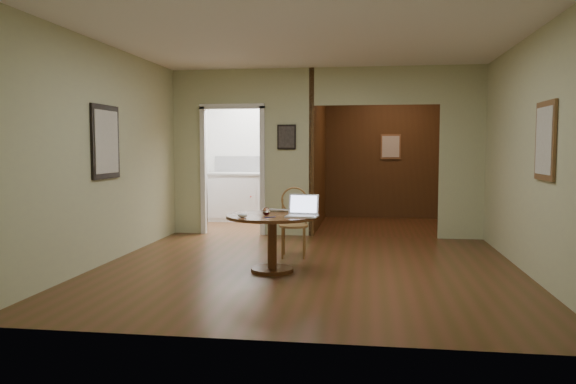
# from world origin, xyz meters

# --- Properties ---
(floor) EXTENTS (5.00, 5.00, 0.00)m
(floor) POSITION_xyz_m (0.00, 0.00, 0.00)
(floor) COLOR #472F14
(floor) RESTS_ON ground
(room_shell) EXTENTS (5.20, 7.50, 5.00)m
(room_shell) POSITION_xyz_m (-0.47, 3.10, 1.29)
(room_shell) COLOR white
(room_shell) RESTS_ON ground
(dining_table) EXTENTS (1.06, 1.06, 0.66)m
(dining_table) POSITION_xyz_m (-0.38, -0.20, 0.49)
(dining_table) COLOR brown
(dining_table) RESTS_ON ground
(chair) EXTENTS (0.41, 0.41, 0.91)m
(chair) POSITION_xyz_m (-0.25, 0.75, 0.51)
(chair) COLOR olive
(chair) RESTS_ON ground
(open_laptop) EXTENTS (0.37, 0.33, 0.24)m
(open_laptop) POSITION_xyz_m (-0.01, -0.27, 0.73)
(open_laptop) COLOR silver
(open_laptop) RESTS_ON dining_table
(closed_laptop) EXTENTS (0.36, 0.26, 0.03)m
(closed_laptop) POSITION_xyz_m (-0.40, 0.12, 0.67)
(closed_laptop) COLOR #AEAEB3
(closed_laptop) RESTS_ON dining_table
(mouse) EXTENTS (0.12, 0.08, 0.05)m
(mouse) POSITION_xyz_m (-0.66, -0.49, 0.68)
(mouse) COLOR silver
(mouse) RESTS_ON dining_table
(wine_glass) EXTENTS (0.08, 0.08, 0.09)m
(wine_glass) POSITION_xyz_m (-0.44, -0.24, 0.71)
(wine_glass) COLOR white
(wine_glass) RESTS_ON dining_table
(pen) EXTENTS (0.11, 0.08, 0.01)m
(pen) POSITION_xyz_m (-0.36, -0.44, 0.66)
(pen) COLOR navy
(pen) RESTS_ON dining_table
(kitchen_cabinet) EXTENTS (2.06, 0.60, 0.94)m
(kitchen_cabinet) POSITION_xyz_m (-1.35, 4.20, 0.47)
(kitchen_cabinet) COLOR white
(kitchen_cabinet) RESTS_ON ground
(grocery_bag) EXTENTS (0.36, 0.33, 0.30)m
(grocery_bag) POSITION_xyz_m (-0.92, 4.20, 1.09)
(grocery_bag) COLOR beige
(grocery_bag) RESTS_ON kitchen_cabinet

